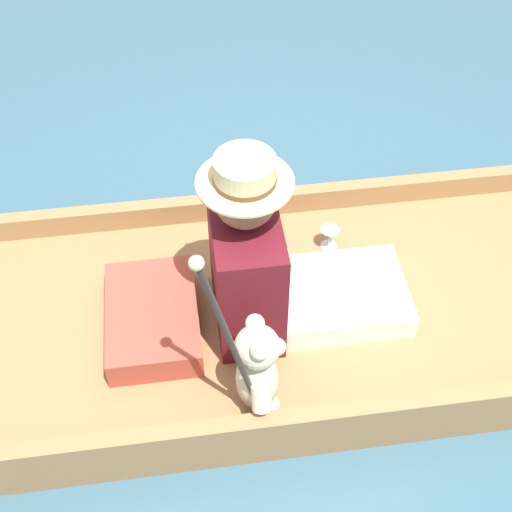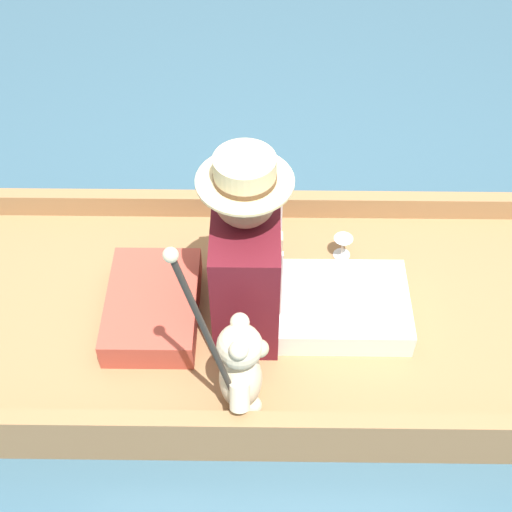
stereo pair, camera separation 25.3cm
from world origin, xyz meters
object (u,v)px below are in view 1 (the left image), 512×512
seated_person (270,266)px  teddy_bear (258,369)px  wine_glass (330,234)px  walking_cane (228,336)px

seated_person → teddy_bear: (0.38, -0.10, -0.09)m
wine_glass → walking_cane: (0.76, -0.50, 0.43)m
seated_person → teddy_bear: size_ratio=1.90×
seated_person → wine_glass: 0.48m
walking_cane → seated_person: bearing=156.0°
seated_person → wine_glass: (-0.31, 0.30, -0.21)m
wine_glass → teddy_bear: bearing=-30.1°
seated_person → wine_glass: bearing=146.8°
seated_person → wine_glass: size_ratio=7.69×
wine_glass → walking_cane: 1.01m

